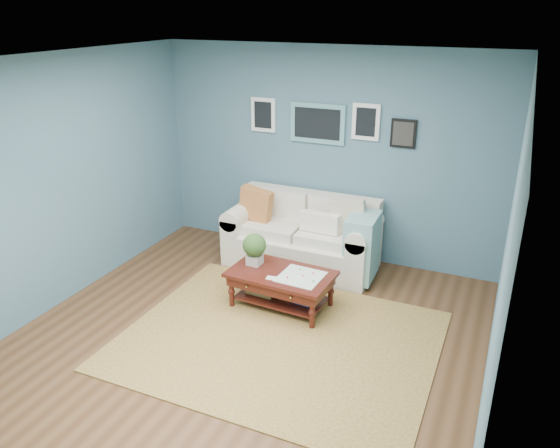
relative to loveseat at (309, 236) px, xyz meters
The scene contains 4 objects.
room_shell 2.19m from the loveseat, 88.88° to the right, with size 5.00×5.02×2.70m.
area_rug 1.80m from the loveseat, 78.54° to the right, with size 3.05×2.44×0.01m, color brown.
loveseat is the anchor object (origin of this frame).
coffee_table 1.09m from the loveseat, 87.81° to the right, with size 1.16×0.72×0.79m.
Camera 1 is at (2.20, -3.93, 3.15)m, focal length 35.00 mm.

